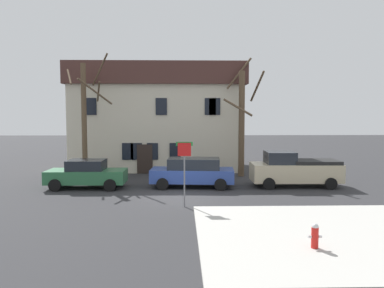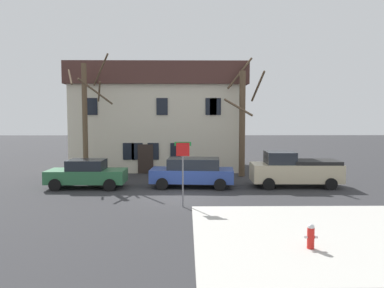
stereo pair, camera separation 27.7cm
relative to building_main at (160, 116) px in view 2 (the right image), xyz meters
name	(u,v)px [view 2 (the right image)]	position (x,y,z in m)	size (l,w,h in m)	color
ground_plane	(178,197)	(1.69, -11.06, -4.08)	(120.00, 120.00, 0.00)	#2D2D30
sidewalk_slab	(339,236)	(7.38, -17.56, -4.02)	(9.98, 8.03, 0.12)	#B7B5AD
building_main	(160,116)	(0.00, 0.00, 0.00)	(13.19, 6.66, 8.02)	beige
tree_bare_near	(86,116)	(-4.53, -4.87, 0.08)	(3.08, 3.57, 8.22)	brown
tree_bare_mid	(243,120)	(5.97, -4.41, -0.21)	(2.70, 2.70, 8.20)	brown
car_green_sedan	(87,174)	(-3.59, -8.52, -3.26)	(4.46, 2.12, 1.64)	#2D6B42
car_blue_wagon	(192,172)	(2.49, -8.37, -3.20)	(4.90, 2.40, 1.70)	#2D4799
pickup_truck_beige	(295,170)	(8.47, -8.32, -3.09)	(5.16, 2.27, 2.06)	#C6B793
fire_hydrant	(311,236)	(5.94, -18.92, -3.57)	(0.42, 0.22, 0.77)	red
street_sign_pole	(183,162)	(1.98, -13.12, -2.01)	(0.76, 0.07, 2.98)	slate
bicycle_leaning	(76,175)	(-4.90, -6.24, -3.72)	(1.71, 0.49, 1.03)	black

